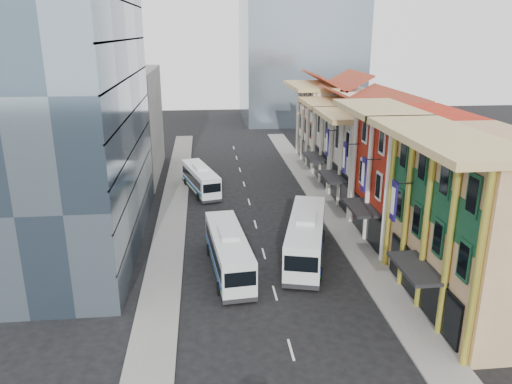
{
  "coord_description": "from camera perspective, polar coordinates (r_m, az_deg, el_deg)",
  "views": [
    {
      "loc": [
        -4.9,
        -24.82,
        18.7
      ],
      "look_at": [
        -0.13,
        20.22,
        4.03
      ],
      "focal_mm": 35.0,
      "sensor_mm": 36.0,
      "label": 1
    }
  ],
  "objects": [
    {
      "name": "office_block_far",
      "position": [
        68.74,
        -15.38,
        7.51
      ],
      "size": [
        10.0,
        18.0,
        14.0
      ],
      "primitive_type": "cube",
      "color": "gray",
      "rests_on": "ground"
    },
    {
      "name": "shophouse_red",
      "position": [
        47.61,
        17.6,
        1.62
      ],
      "size": [
        8.0,
        10.0,
        12.0
      ],
      "primitive_type": "cube",
      "color": "#AE2613",
      "rests_on": "ground"
    },
    {
      "name": "sidewalk_left",
      "position": [
        50.51,
        -9.72,
        -3.96
      ],
      "size": [
        3.0,
        90.0,
        0.15
      ],
      "primitive_type": "cube",
      "color": "slate",
      "rests_on": "ground"
    },
    {
      "name": "shophouse_cream_far",
      "position": [
        74.48,
        8.83,
        7.53
      ],
      "size": [
        8.0,
        12.0,
        11.0
      ],
      "primitive_type": "cube",
      "color": "silver",
      "rests_on": "ground"
    },
    {
      "name": "shophouse_cream_mid",
      "position": [
        64.68,
        11.14,
        5.38
      ],
      "size": [
        8.0,
        9.0,
        10.0
      ],
      "primitive_type": "cube",
      "color": "silver",
      "rests_on": "ground"
    },
    {
      "name": "ground",
      "position": [
        31.46,
        4.34,
        -18.58
      ],
      "size": [
        200.0,
        200.0,
        0.0
      ],
      "primitive_type": "plane",
      "color": "black",
      "rests_on": "ground"
    },
    {
      "name": "bus_left_near",
      "position": [
        40.51,
        -3.15,
        -6.74
      ],
      "size": [
        3.67,
        11.39,
        3.59
      ],
      "primitive_type": null,
      "rotation": [
        0.0,
        0.0,
        0.09
      ],
      "color": "silver",
      "rests_on": "ground"
    },
    {
      "name": "bus_right",
      "position": [
        42.94,
        5.72,
        -5.05
      ],
      "size": [
        5.99,
        12.72,
        3.97
      ],
      "primitive_type": null,
      "rotation": [
        0.0,
        0.0,
        -0.26
      ],
      "color": "silver",
      "rests_on": "ground"
    },
    {
      "name": "office_tower",
      "position": [
        45.61,
        -21.92,
        12.04
      ],
      "size": [
        12.0,
        26.0,
        30.0
      ],
      "primitive_type": "cube",
      "color": "#425568",
      "rests_on": "ground"
    },
    {
      "name": "bus_left_far",
      "position": [
        60.73,
        -6.37,
        1.52
      ],
      "size": [
        4.91,
        10.47,
        3.27
      ],
      "primitive_type": null,
      "rotation": [
        0.0,
        0.0,
        0.26
      ],
      "color": "white",
      "rests_on": "ground"
    },
    {
      "name": "shophouse_tan",
      "position": [
        37.52,
        24.71,
        -3.56
      ],
      "size": [
        8.0,
        14.0,
        12.0
      ],
      "primitive_type": "cube",
      "color": "tan",
      "rests_on": "ground"
    },
    {
      "name": "sidewalk_right",
      "position": [
        52.14,
        9.28,
        -3.23
      ],
      "size": [
        3.0,
        90.0,
        0.15
      ],
      "primitive_type": "cube",
      "color": "slate",
      "rests_on": "ground"
    },
    {
      "name": "shophouse_cream_near",
      "position": [
        56.38,
        13.76,
        3.36
      ],
      "size": [
        8.0,
        9.0,
        10.0
      ],
      "primitive_type": "cube",
      "color": "silver",
      "rests_on": "ground"
    }
  ]
}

